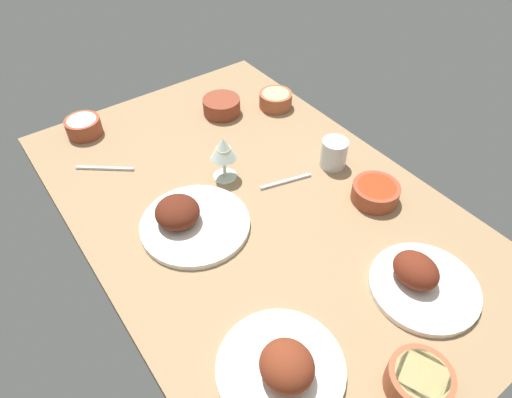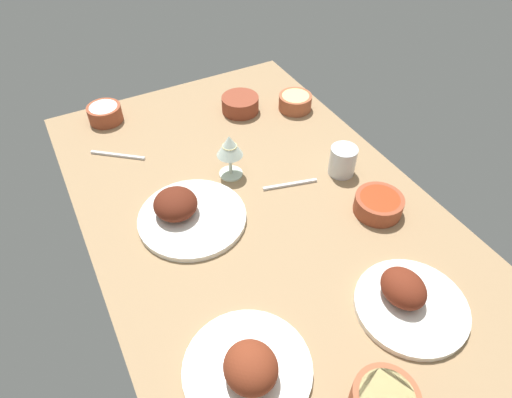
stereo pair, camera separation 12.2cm
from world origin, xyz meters
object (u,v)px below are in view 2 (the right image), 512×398
plate_center_main (249,368)px  spoon_loose (290,184)px  plate_far_side (185,212)px  bowl_cream (105,113)px  fork_loose (118,155)px  bowl_soup (240,103)px  bowl_sauce (379,204)px  bowl_potatoes (295,102)px  wine_glass (230,148)px  plate_near_viewer (408,299)px  water_tumbler (343,161)px

plate_center_main → spoon_loose: (-43.99, 36.16, -2.56)cm
plate_far_side → spoon_loose: size_ratio=1.79×
bowl_cream → fork_loose: 21.03cm
bowl_soup → spoon_loose: size_ratio=0.80×
fork_loose → spoon_loose: bearing=176.5°
bowl_sauce → bowl_soup: bearing=-169.8°
bowl_potatoes → wine_glass: bearing=-59.2°
plate_near_viewer → water_tumbler: water_tumbler is taller
bowl_soup → wine_glass: size_ratio=0.92×
bowl_potatoes → bowl_cream: (-23.97, -60.47, 0.11)cm
plate_center_main → plate_far_side: bearing=174.0°
plate_far_side → bowl_sauce: (21.84, 46.91, 0.27)cm
plate_center_main → bowl_soup: size_ratio=2.04×
spoon_loose → plate_near_viewer: bearing=-72.7°
plate_near_viewer → water_tumbler: bearing=162.3°
bowl_sauce → water_tumbler: size_ratio=1.47×
bowl_sauce → wine_glass: wine_glass is taller
plate_far_side → bowl_potatoes: bearing=120.5°
plate_near_viewer → spoon_loose: (-46.30, -2.41, -2.05)cm
plate_center_main → bowl_soup: 94.44cm
plate_far_side → spoon_loose: 31.47cm
bowl_potatoes → fork_loose: 62.55cm
plate_near_viewer → plate_far_side: size_ratio=0.88×
fork_loose → bowl_sauce: bearing=173.4°
bowl_soup → bowl_potatoes: bearing=66.1°
bowl_potatoes → wine_glass: size_ratio=0.82×
plate_near_viewer → bowl_potatoes: (-79.73, 19.72, 0.46)cm
plate_center_main → bowl_potatoes: bearing=143.0°
bowl_sauce → spoon_loose: 25.40cm
plate_far_side → bowl_potatoes: 62.09cm
bowl_cream → water_tumbler: water_tumbler is taller
wine_glass → water_tumbler: size_ratio=1.59×
water_tumbler → bowl_potatoes: bearing=170.9°
plate_near_viewer → water_tumbler: (-43.80, 13.99, 1.97)cm
plate_center_main → spoon_loose: 57.00cm
plate_near_viewer → spoon_loose: size_ratio=1.57×
plate_near_viewer → fork_loose: plate_near_viewer is taller
bowl_cream → water_tumbler: (59.90, 54.74, 1.40)cm
bowl_potatoes → bowl_sauce: size_ratio=0.88×
plate_center_main → spoon_loose: plate_center_main is taller
bowl_soup → bowl_cream: (-16.18, -42.92, 0.02)cm
bowl_soup → plate_center_main: bearing=-25.6°
plate_near_viewer → plate_center_main: bearing=-93.4°
plate_far_side → bowl_cream: plate_far_side is taller
plate_center_main → bowl_cream: bearing=-178.8°
wine_glass → spoon_loose: size_ratio=0.87×
bowl_soup → bowl_cream: same height
plate_near_viewer → wine_glass: (-58.80, -15.37, 7.48)cm
wine_glass → spoon_loose: (12.49, 12.95, -9.53)cm
bowl_cream → spoon_loose: (57.40, 38.33, -2.62)cm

